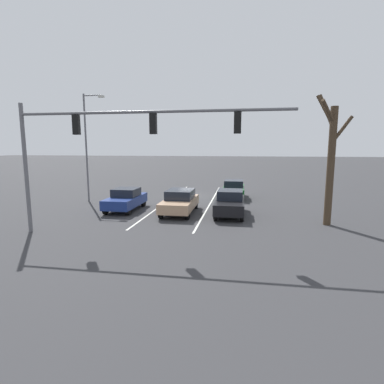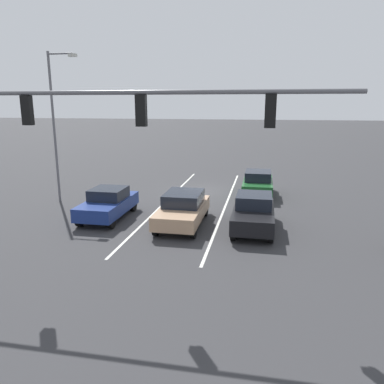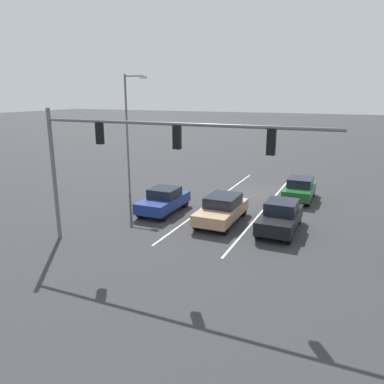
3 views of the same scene
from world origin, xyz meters
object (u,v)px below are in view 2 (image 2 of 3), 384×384
at_px(traffic_signal_gantry, 73,128).
at_px(street_lamp_right_shoulder, 56,119).
at_px(car_black_leftlane_front, 254,212).
at_px(car_navy_rightlane_front, 108,203).
at_px(car_darkgreen_leftlane_second, 258,183).
at_px(car_tan_midlane_front, 183,208).

xyz_separation_m(traffic_signal_gantry, street_lamp_right_shoulder, (5.72, -8.71, -0.08)).
distance_m(car_black_leftlane_front, traffic_signal_gantry, 9.04).
distance_m(car_navy_rightlane_front, car_darkgreen_leftlane_second, 9.73).
distance_m(car_black_leftlane_front, car_darkgreen_leftlane_second, 6.70).
xyz_separation_m(car_tan_midlane_front, street_lamp_right_shoulder, (8.08, -3.01, 4.06)).
height_order(car_darkgreen_leftlane_second, traffic_signal_gantry, traffic_signal_gantry).
height_order(car_tan_midlane_front, street_lamp_right_shoulder, street_lamp_right_shoulder).
bearing_deg(car_black_leftlane_front, car_darkgreen_leftlane_second, -90.46).
bearing_deg(car_darkgreen_leftlane_second, car_black_leftlane_front, 89.54).
bearing_deg(street_lamp_right_shoulder, car_darkgreen_leftlane_second, -162.41).
xyz_separation_m(car_tan_midlane_front, traffic_signal_gantry, (2.36, 5.70, 4.14)).
xyz_separation_m(car_darkgreen_leftlane_second, street_lamp_right_shoulder, (11.49, 3.64, 4.05)).
relative_size(car_tan_midlane_front, traffic_signal_gantry, 0.34).
height_order(car_navy_rightlane_front, street_lamp_right_shoulder, street_lamp_right_shoulder).
height_order(car_navy_rightlane_front, traffic_signal_gantry, traffic_signal_gantry).
height_order(car_black_leftlane_front, car_navy_rightlane_front, car_black_leftlane_front).
bearing_deg(car_darkgreen_leftlane_second, traffic_signal_gantry, 64.95).
relative_size(car_darkgreen_leftlane_second, street_lamp_right_shoulder, 0.48).
bearing_deg(car_navy_rightlane_front, car_tan_midlane_front, 175.60).
bearing_deg(car_navy_rightlane_front, traffic_signal_gantry, 104.95).
bearing_deg(car_tan_midlane_front, car_black_leftlane_front, 179.25).
distance_m(car_tan_midlane_front, car_darkgreen_leftlane_second, 7.48).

